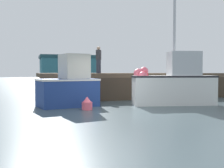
{
  "coord_description": "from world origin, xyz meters",
  "views": [
    {
      "loc": [
        -3.56,
        -10.88,
        1.63
      ],
      "look_at": [
        1.21,
        4.57,
        0.93
      ],
      "focal_mm": 44.86,
      "sensor_mm": 36.0,
      "label": 1
    }
  ],
  "objects_px": {
    "fishing_boat_near_left": "(69,86)",
    "rowboat": "(172,98)",
    "mooring_buoy_foreground": "(87,104)",
    "fishing_boat_near_right": "(174,83)",
    "dockworker": "(99,60)"
  },
  "relations": [
    {
      "from": "fishing_boat_near_left",
      "to": "rowboat",
      "type": "relative_size",
      "value": 1.91
    },
    {
      "from": "rowboat",
      "to": "mooring_buoy_foreground",
      "type": "height_order",
      "value": "mooring_buoy_foreground"
    },
    {
      "from": "fishing_boat_near_right",
      "to": "dockworker",
      "type": "height_order",
      "value": "fishing_boat_near_right"
    },
    {
      "from": "fishing_boat_near_left",
      "to": "mooring_buoy_foreground",
      "type": "distance_m",
      "value": 1.71
    },
    {
      "from": "fishing_boat_near_left",
      "to": "fishing_boat_near_right",
      "type": "height_order",
      "value": "fishing_boat_near_right"
    },
    {
      "from": "fishing_boat_near_right",
      "to": "dockworker",
      "type": "xyz_separation_m",
      "value": [
        -2.67,
        4.65,
        1.33
      ]
    },
    {
      "from": "fishing_boat_near_left",
      "to": "rowboat",
      "type": "xyz_separation_m",
      "value": [
        5.93,
        0.81,
        -0.79
      ]
    },
    {
      "from": "rowboat",
      "to": "fishing_boat_near_left",
      "type": "bearing_deg",
      "value": -172.19
    },
    {
      "from": "rowboat",
      "to": "mooring_buoy_foreground",
      "type": "bearing_deg",
      "value": -157.16
    },
    {
      "from": "fishing_boat_near_left",
      "to": "fishing_boat_near_right",
      "type": "xyz_separation_m",
      "value": [
        5.06,
        -0.96,
        0.09
      ]
    },
    {
      "from": "rowboat",
      "to": "dockworker",
      "type": "distance_m",
      "value": 5.07
    },
    {
      "from": "fishing_boat_near_right",
      "to": "rowboat",
      "type": "bearing_deg",
      "value": 63.84
    },
    {
      "from": "rowboat",
      "to": "mooring_buoy_foreground",
      "type": "xyz_separation_m",
      "value": [
        -5.37,
        -2.26,
        0.07
      ]
    },
    {
      "from": "dockworker",
      "to": "fishing_boat_near_right",
      "type": "bearing_deg",
      "value": -60.14
    },
    {
      "from": "fishing_boat_near_right",
      "to": "mooring_buoy_foreground",
      "type": "bearing_deg",
      "value": -173.77
    }
  ]
}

